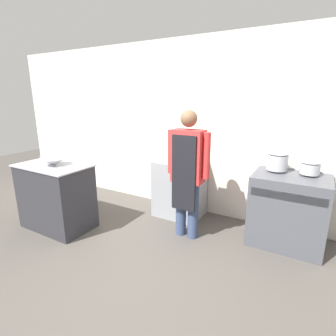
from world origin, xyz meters
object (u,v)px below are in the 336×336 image
person_cook (188,169)px  sauce_pot (310,167)px  mixing_bowl (54,162)px  fridge_unit (180,188)px  stove (288,210)px  stock_pot (277,161)px

person_cook → sauce_pot: (1.36, 0.59, 0.07)m
mixing_bowl → fridge_unit: bearing=43.7°
stove → fridge_unit: bearing=177.3°
stove → stock_pot: bearing=149.5°
fridge_unit → mixing_bowl: 1.87m
fridge_unit → stock_pot: stock_pot is taller
stock_pot → mixing_bowl: bearing=-154.4°
mixing_bowl → stock_pot: stock_pot is taller
fridge_unit → person_cook: (0.39, -0.55, 0.51)m
stove → sauce_pot: (0.18, 0.12, 0.56)m
stove → mixing_bowl: size_ratio=2.69×
mixing_bowl → sauce_pot: (3.05, 1.28, 0.03)m
stove → mixing_bowl: (-2.87, -1.17, 0.52)m
sauce_pot → person_cook: bearing=-156.4°
mixing_bowl → sauce_pot: 3.31m
fridge_unit → sauce_pot: bearing=1.4°
person_cook → mixing_bowl: (-1.69, -0.69, 0.03)m
stove → fridge_unit: stove is taller
stove → fridge_unit: 1.58m
person_cook → stove: bearing=22.0°
person_cook → sauce_pot: person_cook is taller
stove → person_cook: bearing=-158.0°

